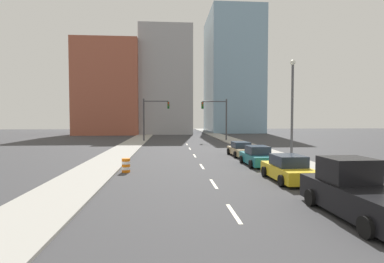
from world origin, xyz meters
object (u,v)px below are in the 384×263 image
Objects in this scene: traffic_signal_right at (220,114)px; sedan_tan at (241,149)px; pickup_truck_black at (358,194)px; sedan_yellow at (288,169)px; traffic_barrel at (126,165)px; street_lamp at (292,103)px; sedan_teal at (257,157)px; traffic_signal_left at (151,114)px.

sedan_tan is at bearing -93.42° from traffic_signal_right.
sedan_yellow is (-0.04, 6.46, -0.18)m from pickup_truck_black.
street_lamp is (13.09, 3.51, 4.43)m from traffic_barrel.
sedan_teal is (-3.27, -1.26, -4.22)m from street_lamp.
traffic_signal_right reaches higher than traffic_barrel.
sedan_teal is at bearing 12.90° from traffic_barrel.
sedan_tan is at bearing -62.66° from traffic_signal_left.
street_lamp reaches higher than traffic_signal_right.
sedan_tan is (0.10, 5.83, -0.06)m from sedan_teal.
traffic_signal_left reaches higher than sedan_yellow.
sedan_tan reaches higher than traffic_barrel.
traffic_signal_right is 0.80× the size of street_lamp.
traffic_signal_right is 1.49× the size of sedan_yellow.
sedan_yellow is at bearing -90.42° from sedan_teal.
sedan_yellow is (-3.18, -7.08, -4.22)m from street_lamp.
sedan_yellow reaches higher than sedan_teal.
traffic_signal_right is at bearing 67.85° from traffic_barrel.
traffic_signal_left is at bearing 107.06° from sedan_yellow.
traffic_barrel is 10.07m from sedan_teal.
pickup_truck_black is (9.90, -37.19, -3.48)m from traffic_signal_left.
traffic_signal_left is 27.42m from traffic_barrel.
sedan_yellow is (-1.14, -30.72, -3.65)m from traffic_signal_right.
sedan_teal is at bearing -92.80° from sedan_tan.
traffic_signal_right is at bearing 85.84° from sedan_teal.
street_lamp is at bearing 19.74° from sedan_teal.
street_lamp is at bearing 65.10° from sedan_yellow.
traffic_barrel is at bearing -142.67° from sedan_tan.
traffic_signal_left is at bearing 103.49° from pickup_truck_black.
traffic_signal_right is 1.20× the size of pickup_truck_black.
sedan_teal is at bearing -92.84° from traffic_signal_right.
street_lamp is (2.04, -23.64, 0.56)m from traffic_signal_right.
street_lamp is at bearing -57.08° from sedan_tan.
street_lamp reaches higher than sedan_yellow.
traffic_signal_right is at bearing 0.00° from traffic_signal_left.
sedan_tan is (0.00, 11.66, -0.06)m from sedan_yellow.
traffic_signal_right reaches higher than sedan_yellow.
traffic_barrel is 12.79m from sedan_tan.
traffic_signal_left is 1.49× the size of sedan_yellow.
pickup_truck_black is at bearing -45.25° from traffic_barrel.
street_lamp is 14.48m from pickup_truck_black.
traffic_barrel is at bearing -165.00° from street_lamp.
pickup_truck_black reaches higher than sedan_teal.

